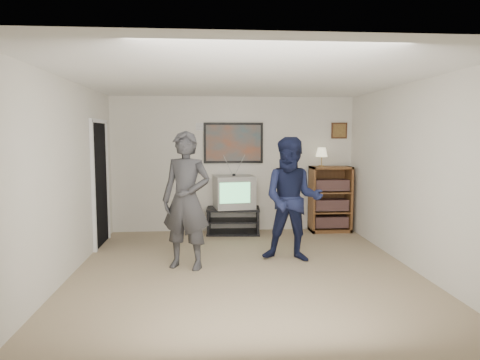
{
  "coord_description": "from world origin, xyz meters",
  "views": [
    {
      "loc": [
        -0.49,
        -5.45,
        1.8
      ],
      "look_at": [
        -0.02,
        0.67,
        1.15
      ],
      "focal_mm": 32.0,
      "sensor_mm": 36.0,
      "label": 1
    }
  ],
  "objects": [
    {
      "name": "room_shell",
      "position": [
        0.0,
        0.35,
        1.25
      ],
      "size": [
        4.51,
        5.0,
        2.51
      ],
      "color": "#7A684D",
      "rests_on": "ground"
    },
    {
      "name": "media_stand",
      "position": [
        -0.02,
        2.23,
        0.24
      ],
      "size": [
        0.99,
        0.6,
        0.48
      ],
      "rotation": [
        0.0,
        0.0,
        -0.07
      ],
      "color": "black",
      "rests_on": "room_shell"
    },
    {
      "name": "crt_television",
      "position": [
        -0.01,
        2.23,
        0.77
      ],
      "size": [
        0.77,
        0.68,
        0.59
      ],
      "primitive_type": null,
      "rotation": [
        0.0,
        0.0,
        0.14
      ],
      "color": "gray",
      "rests_on": "media_stand"
    },
    {
      "name": "bookshelf",
      "position": [
        1.8,
        2.28,
        0.61
      ],
      "size": [
        0.74,
        0.42,
        1.22
      ],
      "primitive_type": null,
      "color": "#553219",
      "rests_on": "room_shell"
    },
    {
      "name": "table_lamp",
      "position": [
        1.62,
        2.29,
        1.39
      ],
      "size": [
        0.22,
        0.22,
        0.35
      ],
      "primitive_type": null,
      "color": "#F2E9B7",
      "rests_on": "bookshelf"
    },
    {
      "name": "person_tall",
      "position": [
        -0.77,
        0.25,
        0.93
      ],
      "size": [
        0.79,
        0.65,
        1.85
      ],
      "primitive_type": "imported",
      "rotation": [
        0.0,
        0.0,
        -0.35
      ],
      "color": "#2F2F31",
      "rests_on": "room_shell"
    },
    {
      "name": "person_short",
      "position": [
        0.72,
        0.48,
        0.89
      ],
      "size": [
        1.01,
        0.87,
        1.77
      ],
      "primitive_type": "imported",
      "rotation": [
        0.0,
        0.0,
        -0.27
      ],
      "color": "#131834",
      "rests_on": "room_shell"
    },
    {
      "name": "controller_left",
      "position": [
        -0.8,
        0.42,
        1.15
      ],
      "size": [
        0.05,
        0.13,
        0.04
      ],
      "primitive_type": "cube",
      "rotation": [
        0.0,
        0.0,
        0.06
      ],
      "color": "white",
      "rests_on": "person_tall"
    },
    {
      "name": "controller_right",
      "position": [
        0.67,
        0.7,
        0.95
      ],
      "size": [
        0.08,
        0.13,
        0.04
      ],
      "primitive_type": "cube",
      "rotation": [
        0.0,
        0.0,
        -0.38
      ],
      "color": "white",
      "rests_on": "person_short"
    },
    {
      "name": "poster",
      "position": [
        0.0,
        2.48,
        1.65
      ],
      "size": [
        1.1,
        0.03,
        0.75
      ],
      "primitive_type": "cube",
      "color": "black",
      "rests_on": "room_shell"
    },
    {
      "name": "air_vent",
      "position": [
        -0.55,
        2.48,
        1.95
      ],
      "size": [
        0.28,
        0.02,
        0.14
      ],
      "primitive_type": "cube",
      "color": "white",
      "rests_on": "room_shell"
    },
    {
      "name": "small_picture",
      "position": [
        2.0,
        2.48,
        1.88
      ],
      "size": [
        0.3,
        0.03,
        0.3
      ],
      "primitive_type": "cube",
      "color": "#452616",
      "rests_on": "room_shell"
    },
    {
      "name": "doorway",
      "position": [
        -2.23,
        1.6,
        1.0
      ],
      "size": [
        0.03,
        0.85,
        2.0
      ],
      "primitive_type": "cube",
      "color": "black",
      "rests_on": "room_shell"
    }
  ]
}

